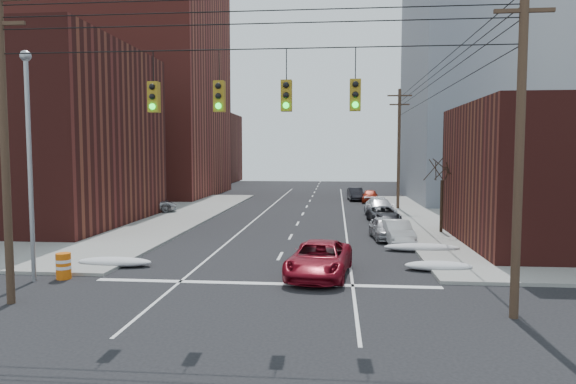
% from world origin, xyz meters
% --- Properties ---
extents(ground, '(160.00, 160.00, 0.00)m').
position_xyz_m(ground, '(0.00, 0.00, 0.00)').
color(ground, black).
rests_on(ground, ground).
extents(building_brick_tall, '(24.00, 20.00, 30.00)m').
position_xyz_m(building_brick_tall, '(-24.00, 48.00, 15.00)').
color(building_brick_tall, maroon).
rests_on(building_brick_tall, ground).
extents(building_brick_far, '(22.00, 18.00, 12.00)m').
position_xyz_m(building_brick_far, '(-26.00, 74.00, 6.00)').
color(building_brick_far, '#461815').
rests_on(building_brick_far, ground).
extents(building_office, '(22.00, 20.00, 25.00)m').
position_xyz_m(building_office, '(22.00, 44.00, 12.50)').
color(building_office, gray).
rests_on(building_office, ground).
extents(building_glass, '(20.00, 18.00, 22.00)m').
position_xyz_m(building_glass, '(24.00, 70.00, 11.00)').
color(building_glass, gray).
rests_on(building_glass, ground).
extents(utility_pole_left, '(2.20, 0.28, 11.00)m').
position_xyz_m(utility_pole_left, '(-8.50, 3.00, 5.78)').
color(utility_pole_left, '#473323').
rests_on(utility_pole_left, ground).
extents(utility_pole_right, '(2.20, 0.28, 11.00)m').
position_xyz_m(utility_pole_right, '(8.50, 3.00, 5.78)').
color(utility_pole_right, '#473323').
rests_on(utility_pole_right, ground).
extents(utility_pole_far, '(2.20, 0.28, 11.00)m').
position_xyz_m(utility_pole_far, '(8.50, 34.00, 5.78)').
color(utility_pole_far, '#473323').
rests_on(utility_pole_far, ground).
extents(traffic_signals, '(17.00, 0.42, 2.02)m').
position_xyz_m(traffic_signals, '(0.10, 2.97, 7.17)').
color(traffic_signals, black).
rests_on(traffic_signals, ground).
extents(street_light, '(0.44, 0.44, 9.32)m').
position_xyz_m(street_light, '(-9.50, 6.00, 5.54)').
color(street_light, gray).
rests_on(street_light, ground).
extents(bare_tree, '(2.09, 2.20, 4.93)m').
position_xyz_m(bare_tree, '(9.59, 20.00, 2.32)').
color(bare_tree, black).
rests_on(bare_tree, ground).
extents(snow_nw, '(3.50, 1.08, 0.42)m').
position_xyz_m(snow_nw, '(-7.40, 9.00, 0.21)').
color(snow_nw, silver).
rests_on(snow_nw, ground).
extents(snow_ne, '(3.00, 1.08, 0.42)m').
position_xyz_m(snow_ne, '(7.40, 9.50, 0.21)').
color(snow_ne, silver).
rests_on(snow_ne, ground).
extents(snow_east_far, '(4.00, 1.08, 0.42)m').
position_xyz_m(snow_east_far, '(7.40, 14.00, 0.21)').
color(snow_east_far, silver).
rests_on(snow_east_far, ground).
extents(red_pickup, '(3.02, 5.51, 1.46)m').
position_xyz_m(red_pickup, '(2.12, 8.00, 0.73)').
color(red_pickup, maroon).
rests_on(red_pickup, ground).
extents(parked_car_a, '(1.95, 4.09, 1.35)m').
position_xyz_m(parked_car_a, '(5.81, 17.73, 0.67)').
color(parked_car_a, '#A1A0A5').
rests_on(parked_car_a, ground).
extents(parked_car_b, '(1.77, 4.16, 1.33)m').
position_xyz_m(parked_car_b, '(6.38, 16.29, 0.67)').
color(parked_car_b, silver).
rests_on(parked_car_b, ground).
extents(parked_car_c, '(2.48, 4.58, 1.22)m').
position_xyz_m(parked_car_c, '(6.40, 25.12, 0.61)').
color(parked_car_c, black).
rests_on(parked_car_c, ground).
extents(parked_car_d, '(2.60, 5.33, 1.49)m').
position_xyz_m(parked_car_d, '(6.40, 28.57, 0.75)').
color(parked_car_d, silver).
rests_on(parked_car_d, ground).
extents(parked_car_e, '(1.97, 4.12, 1.36)m').
position_xyz_m(parked_car_e, '(6.40, 40.86, 0.68)').
color(parked_car_e, '#9C210E').
rests_on(parked_car_e, ground).
extents(parked_car_f, '(1.83, 4.36, 1.40)m').
position_xyz_m(parked_car_f, '(4.95, 43.06, 0.70)').
color(parked_car_f, black).
rests_on(parked_car_f, ground).
extents(lot_car_a, '(4.48, 2.68, 1.39)m').
position_xyz_m(lot_car_a, '(-15.08, 20.99, 0.85)').
color(lot_car_a, silver).
rests_on(lot_car_a, sidewalk_nw).
extents(lot_car_b, '(5.43, 4.04, 1.37)m').
position_xyz_m(lot_car_b, '(-13.28, 28.88, 0.84)').
color(lot_car_b, '#A7A7AC').
rests_on(lot_car_b, sidewalk_nw).
extents(lot_car_c, '(4.81, 2.58, 1.32)m').
position_xyz_m(lot_car_c, '(-16.48, 25.95, 0.81)').
color(lot_car_c, black).
rests_on(lot_car_c, sidewalk_nw).
extents(lot_car_d, '(4.50, 2.55, 1.45)m').
position_xyz_m(lot_car_d, '(-17.26, 29.99, 0.87)').
color(lot_car_d, silver).
rests_on(lot_car_d, sidewalk_nw).
extents(construction_barrel, '(0.78, 0.78, 1.09)m').
position_xyz_m(construction_barrel, '(-8.50, 6.50, 0.56)').
color(construction_barrel, '#D85C0B').
rests_on(construction_barrel, ground).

